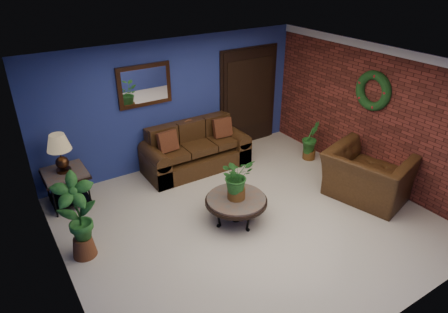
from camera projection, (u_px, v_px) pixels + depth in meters
floor at (248, 220)px, 6.47m from camera, size 5.50×5.50×0.00m
wall_back at (175, 103)px, 7.77m from camera, size 5.50×0.04×2.50m
wall_left at (57, 210)px, 4.58m from camera, size 0.04×5.00×2.50m
wall_right_brick at (373, 115)px, 7.22m from camera, size 0.04×5.00×2.50m
ceiling at (253, 68)px, 5.33m from camera, size 5.50×5.00×0.02m
crown_molding at (384, 49)px, 6.66m from camera, size 0.03×5.00×0.14m
wall_mirror at (145, 85)px, 7.24m from camera, size 1.02×0.06×0.77m
closet_door at (248, 98)px, 8.68m from camera, size 1.44×0.06×2.18m
wreath at (373, 91)px, 7.02m from camera, size 0.16×0.72×0.72m
sofa at (194, 153)px, 7.97m from camera, size 2.07×0.90×0.93m
coffee_table at (236, 201)px, 6.32m from camera, size 0.99×0.99×0.43m
end_table at (66, 179)px, 6.68m from camera, size 0.71×0.71×0.64m
table_lamp at (59, 149)px, 6.42m from camera, size 0.39×0.39×0.64m
side_chair at (192, 141)px, 7.88m from camera, size 0.42×0.42×0.97m
armchair at (368, 176)px, 6.90m from camera, size 1.48×1.60×0.88m
coffee_plant at (237, 177)px, 6.12m from camera, size 0.52×0.46×0.69m
floor_plant at (310, 140)px, 8.21m from camera, size 0.44×0.39×0.82m
tall_plant at (78, 215)px, 5.43m from camera, size 0.61×0.47×1.31m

